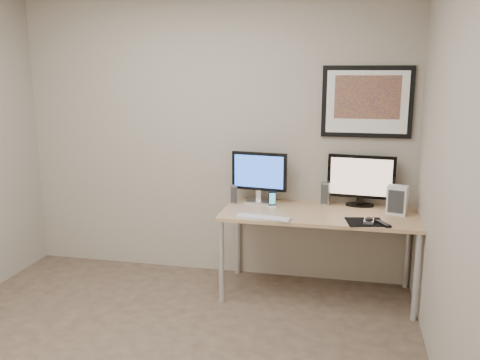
# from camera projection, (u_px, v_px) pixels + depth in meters

# --- Properties ---
(room) EXTENTS (3.60, 3.60, 3.60)m
(room) POSITION_uv_depth(u_px,v_px,m) (163.00, 107.00, 3.36)
(room) COLOR white
(room) RESTS_ON ground
(desk) EXTENTS (1.60, 0.70, 0.73)m
(desk) POSITION_uv_depth(u_px,v_px,m) (319.00, 220.00, 4.22)
(desk) COLOR #997C4A
(desk) RESTS_ON floor
(framed_art) EXTENTS (0.75, 0.04, 0.60)m
(framed_art) POSITION_uv_depth(u_px,v_px,m) (367.00, 102.00, 4.26)
(framed_art) COLOR black
(framed_art) RESTS_ON room
(monitor_large) EXTENTS (0.50, 0.19, 0.45)m
(monitor_large) POSITION_uv_depth(u_px,v_px,m) (259.00, 175.00, 4.45)
(monitor_large) COLOR #B8B8BD
(monitor_large) RESTS_ON desk
(monitor_tv) EXTENTS (0.57, 0.15, 0.45)m
(monitor_tv) POSITION_uv_depth(u_px,v_px,m) (361.00, 179.00, 4.34)
(monitor_tv) COLOR black
(monitor_tv) RESTS_ON desk
(speaker_left) EXTENTS (0.08, 0.08, 0.16)m
(speaker_left) POSITION_uv_depth(u_px,v_px,m) (234.00, 194.00, 4.47)
(speaker_left) COLOR #B8B8BD
(speaker_left) RESTS_ON desk
(speaker_right) EXTENTS (0.09, 0.09, 0.20)m
(speaker_right) POSITION_uv_depth(u_px,v_px,m) (326.00, 193.00, 4.42)
(speaker_right) COLOR #B8B8BD
(speaker_right) RESTS_ON desk
(phone_dock) EXTENTS (0.08, 0.08, 0.14)m
(phone_dock) POSITION_uv_depth(u_px,v_px,m) (272.00, 199.00, 4.34)
(phone_dock) COLOR black
(phone_dock) RESTS_ON desk
(keyboard) EXTENTS (0.45, 0.17, 0.02)m
(keyboard) POSITION_uv_depth(u_px,v_px,m) (263.00, 217.00, 4.03)
(keyboard) COLOR silver
(keyboard) RESTS_ON desk
(mousepad) EXTENTS (0.32, 0.30, 0.00)m
(mousepad) POSITION_uv_depth(u_px,v_px,m) (365.00, 222.00, 3.93)
(mousepad) COLOR black
(mousepad) RESTS_ON desk
(mouse) EXTENTS (0.08, 0.13, 0.04)m
(mouse) POSITION_uv_depth(u_px,v_px,m) (369.00, 220.00, 3.90)
(mouse) COLOR black
(mouse) RESTS_ON mousepad
(remote) EXTENTS (0.11, 0.17, 0.02)m
(remote) POSITION_uv_depth(u_px,v_px,m) (383.00, 224.00, 3.86)
(remote) COLOR black
(remote) RESTS_ON desk
(fan_unit) EXTENTS (0.18, 0.15, 0.24)m
(fan_unit) POSITION_uv_depth(u_px,v_px,m) (397.00, 200.00, 4.12)
(fan_unit) COLOR silver
(fan_unit) RESTS_ON desk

